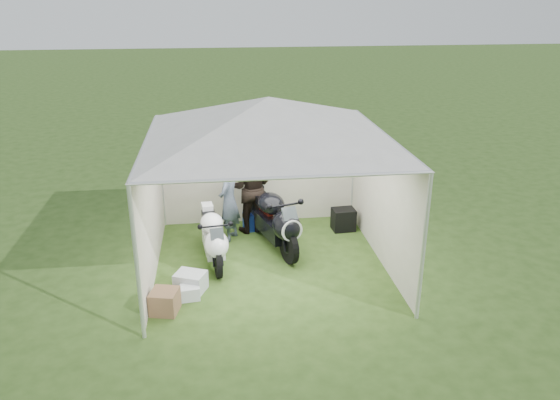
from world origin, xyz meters
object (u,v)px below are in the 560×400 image
at_px(person_blue_jacket, 229,201).
at_px(paddock_stand, 256,221).
at_px(canopy_tent, 269,122).
at_px(person_dark_jacket, 250,187).
at_px(crate_0, 191,282).
at_px(equipment_box, 343,219).
at_px(motorcycle_white, 213,237).
at_px(crate_1, 165,301).
at_px(motorcycle_black, 275,219).
at_px(crate_2, 190,292).
at_px(crate_3, 166,299).

bearing_deg(person_blue_jacket, paddock_stand, 153.94).
relative_size(canopy_tent, person_blue_jacket, 3.52).
height_order(person_dark_jacket, crate_0, person_dark_jacket).
relative_size(paddock_stand, equipment_box, 1.05).
relative_size(motorcycle_white, crate_1, 4.64).
xyz_separation_m(person_blue_jacket, crate_0, (-0.71, -1.91, -0.65)).
xyz_separation_m(person_dark_jacket, crate_1, (-1.52, -2.87, -0.76)).
relative_size(motorcycle_white, crate_0, 3.90).
bearing_deg(paddock_stand, motorcycle_black, -73.38).
xyz_separation_m(person_dark_jacket, crate_2, (-1.16, -2.53, -0.83)).
bearing_deg(motorcycle_white, canopy_tent, -14.86).
bearing_deg(motorcycle_white, crate_1, -123.10).
bearing_deg(paddock_stand, equipment_box, -8.58).
height_order(canopy_tent, person_blue_jacket, canopy_tent).
height_order(person_blue_jacket, crate_3, person_blue_jacket).
distance_m(motorcycle_black, crate_1, 2.79).
distance_m(crate_1, crate_3, 0.14).
height_order(motorcycle_black, crate_1, motorcycle_black).
bearing_deg(crate_3, equipment_box, 36.73).
relative_size(person_dark_jacket, crate_0, 3.98).
relative_size(canopy_tent, motorcycle_black, 2.65).
height_order(motorcycle_black, equipment_box, motorcycle_black).
xyz_separation_m(crate_0, crate_2, (-0.01, -0.26, -0.05)).
xyz_separation_m(motorcycle_white, equipment_box, (2.64, 1.13, -0.28)).
bearing_deg(crate_2, person_blue_jacket, 71.73).
distance_m(paddock_stand, person_dark_jacket, 0.77).
xyz_separation_m(canopy_tent, crate_0, (-1.38, -0.80, -2.42)).
distance_m(motorcycle_white, paddock_stand, 1.68).
bearing_deg(paddock_stand, motorcycle_white, -121.64).
distance_m(motorcycle_white, equipment_box, 2.88).
bearing_deg(crate_3, crate_1, -90.00).
bearing_deg(crate_3, canopy_tent, 35.84).
relative_size(canopy_tent, crate_3, 13.70).
bearing_deg(crate_2, person_dark_jacket, 65.44).
height_order(paddock_stand, crate_1, crate_1).
height_order(person_dark_jacket, crate_1, person_dark_jacket).
distance_m(crate_2, crate_3, 0.42).
distance_m(person_blue_jacket, crate_3, 2.69).
bearing_deg(paddock_stand, crate_0, -118.14).
xyz_separation_m(motorcycle_white, person_blue_jacket, (0.32, 0.97, 0.30)).
bearing_deg(canopy_tent, motorcycle_black, 74.81).
bearing_deg(motorcycle_black, person_dark_jacket, 97.00).
bearing_deg(crate_0, person_blue_jacket, 69.57).
relative_size(motorcycle_black, crate_3, 5.17).
bearing_deg(equipment_box, crate_3, -143.27).
bearing_deg(motorcycle_white, crate_2, -114.96).
bearing_deg(person_blue_jacket, person_dark_jacket, 154.59).
distance_m(motorcycle_white, crate_1, 1.75).
distance_m(canopy_tent, crate_3, 3.26).
xyz_separation_m(paddock_stand, crate_1, (-1.62, -2.94, 0.00)).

